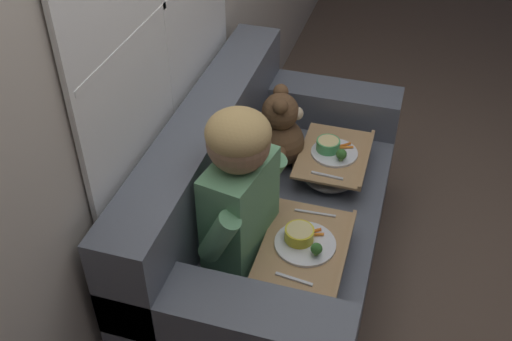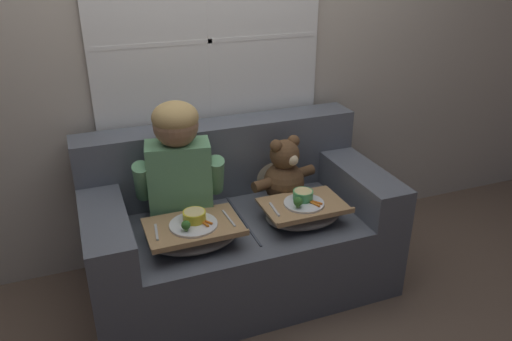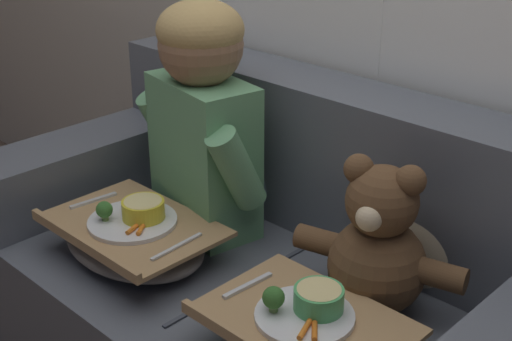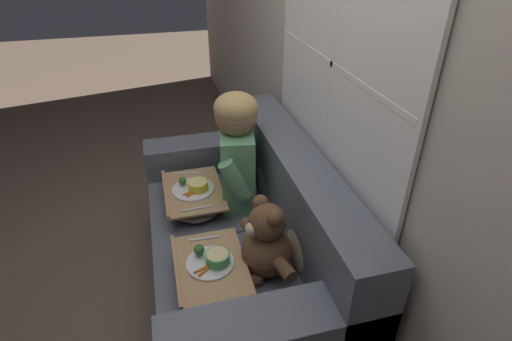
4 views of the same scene
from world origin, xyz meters
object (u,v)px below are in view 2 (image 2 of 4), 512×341
child_figure (178,158)px  throw_pillow_behind_child (173,180)px  couch (236,229)px  throw_pillow_behind_teddy (272,164)px  lap_tray_child (194,233)px  teddy_bear (285,175)px  lap_tray_teddy (303,212)px

child_figure → throw_pillow_behind_child: bearing=89.9°
couch → throw_pillow_behind_child: (-0.30, 0.20, 0.28)m
throw_pillow_behind_teddy → child_figure: (-0.61, -0.18, 0.21)m
couch → throw_pillow_behind_child: size_ratio=4.84×
couch → throw_pillow_behind_teddy: size_ratio=4.88×
couch → lap_tray_child: bearing=-141.5°
teddy_bear → lap_tray_child: 0.67m
throw_pillow_behind_teddy → teddy_bear: (0.00, -0.19, 0.01)m
child_figure → teddy_bear: size_ratio=1.57×
child_figure → lap_tray_child: 0.40m
throw_pillow_behind_child → lap_tray_teddy: 0.76m
throw_pillow_behind_teddy → lap_tray_child: bearing=-143.7°
couch → throw_pillow_behind_child: bearing=146.1°
throw_pillow_behind_child → child_figure: bearing=-90.1°
throw_pillow_behind_teddy → lap_tray_teddy: size_ratio=0.77×
throw_pillow_behind_teddy → child_figure: 0.67m
child_figure → lap_tray_child: child_figure is taller
teddy_bear → lap_tray_child: size_ratio=0.90×
throw_pillow_behind_child → lap_tray_child: bearing=-90.0°
throw_pillow_behind_child → lap_tray_child: size_ratio=0.73×
child_figure → lap_tray_teddy: child_figure is taller
couch → throw_pillow_behind_teddy: couch is taller
throw_pillow_behind_teddy → lap_tray_child: (-0.61, -0.44, -0.10)m
couch → lap_tray_teddy: size_ratio=3.77×
couch → lap_tray_child: 0.43m
lap_tray_child → lap_tray_teddy: 0.61m
throw_pillow_behind_child → throw_pillow_behind_teddy: 0.61m
throw_pillow_behind_child → throw_pillow_behind_teddy: (0.61, 0.00, 0.00)m
lap_tray_child → throw_pillow_behind_teddy: bearing=36.3°
throw_pillow_behind_child → lap_tray_teddy: bearing=-36.2°
throw_pillow_behind_child → throw_pillow_behind_teddy: bearing=0.0°
teddy_bear → lap_tray_teddy: (-0.00, -0.26, -0.11)m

